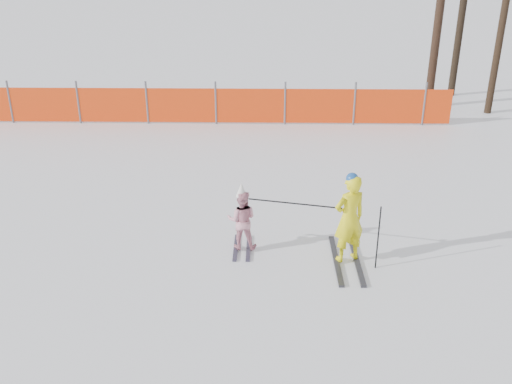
% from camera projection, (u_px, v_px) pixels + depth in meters
% --- Properties ---
extents(ground, '(120.00, 120.00, 0.00)m').
position_uv_depth(ground, '(255.00, 258.00, 9.60)').
color(ground, white).
rests_on(ground, ground).
extents(adult, '(0.65, 1.61, 1.59)m').
position_uv_depth(adult, '(349.00, 219.00, 9.20)').
color(adult, black).
rests_on(adult, ground).
extents(child, '(0.53, 0.91, 1.24)m').
position_uv_depth(child, '(242.00, 219.00, 9.68)').
color(child, black).
rests_on(child, ground).
extents(ski_poles, '(2.10, 0.59, 1.10)m').
position_uv_depth(ski_poles, '(329.00, 218.00, 9.23)').
color(ski_poles, black).
rests_on(ski_poles, ground).
extents(safety_fence, '(16.81, 0.06, 1.25)m').
position_uv_depth(safety_fence, '(159.00, 105.00, 16.51)').
color(safety_fence, '#595960').
rests_on(safety_fence, ground).
extents(tree_trunks, '(1.91, 2.46, 5.94)m').
position_uv_depth(tree_trunks, '(462.00, 15.00, 17.68)').
color(tree_trunks, black).
rests_on(tree_trunks, ground).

